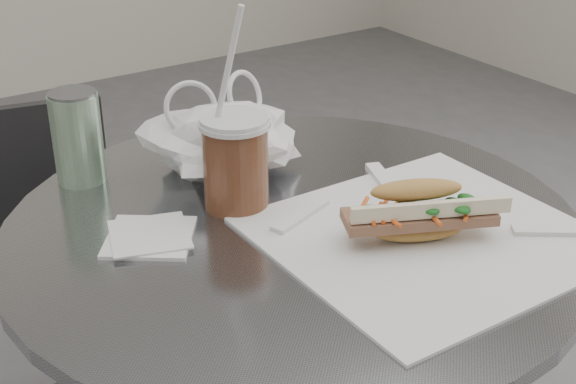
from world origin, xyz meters
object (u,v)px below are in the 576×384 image
iced_coffee (235,160)px  sunglasses (261,142)px  chair_far (60,303)px  banh_mi (418,212)px  drink_can (77,137)px

iced_coffee → sunglasses: size_ratio=2.89×
chair_far → banh_mi: 0.92m
iced_coffee → sunglasses: 0.19m
banh_mi → sunglasses: 0.34m
chair_far → sunglasses: size_ratio=7.28×
chair_far → banh_mi: (0.25, -0.75, 0.47)m
iced_coffee → drink_can: 0.24m
chair_far → iced_coffee: size_ratio=2.52×
chair_far → iced_coffee: 0.74m
drink_can → chair_far: bearing=84.8°
banh_mi → drink_can: drink_can is taller
sunglasses → drink_can: 0.28m
sunglasses → drink_can: (-0.27, 0.06, 0.05)m
chair_far → drink_can: bearing=96.1°
sunglasses → iced_coffee: bearing=-161.7°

